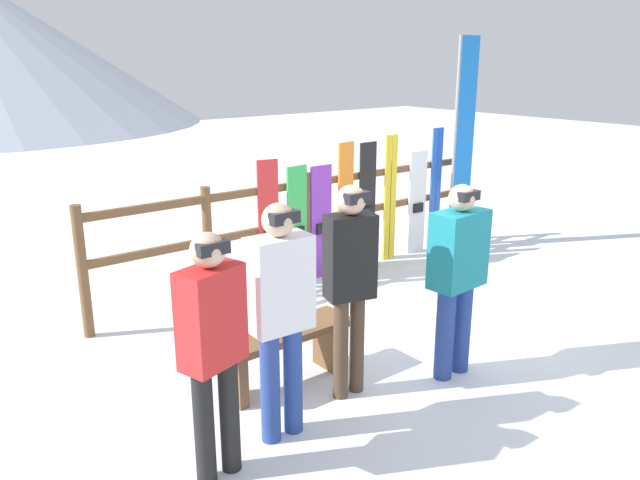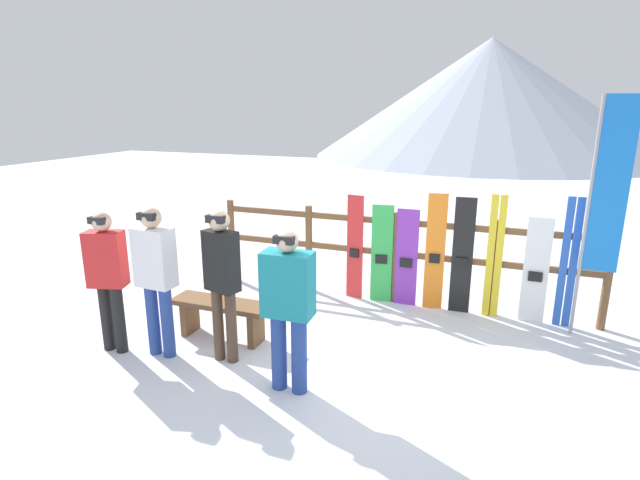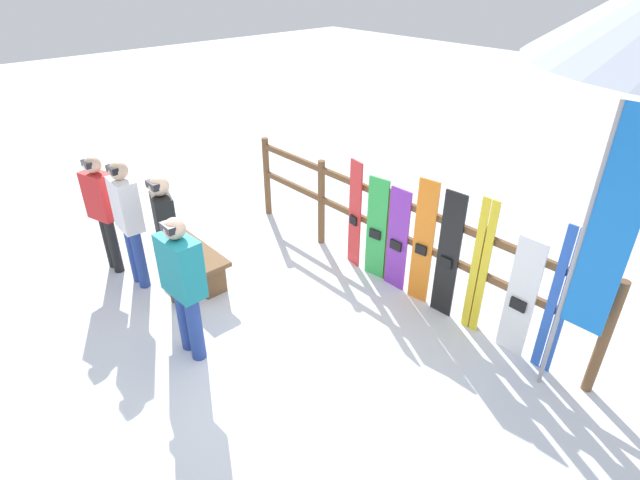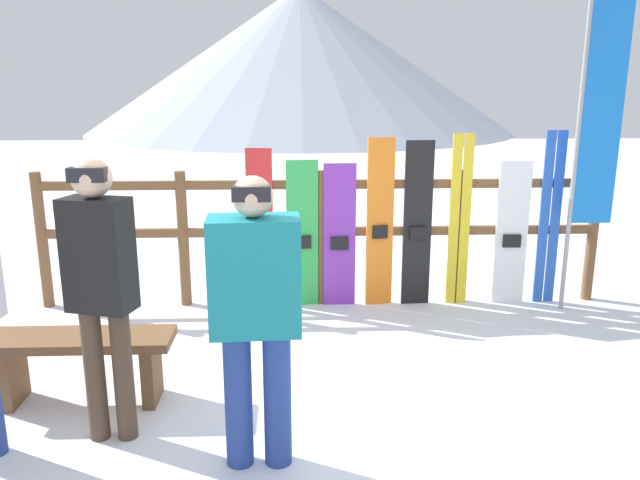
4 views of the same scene
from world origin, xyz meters
The scene contains 16 objects.
ground_plane centered at (0.00, 0.00, 0.00)m, with size 40.00×40.00×0.00m, color white.
fence centered at (0.00, 2.14, 0.75)m, with size 5.29×0.10×1.28m.
bench centered at (-1.66, 0.28, 0.34)m, with size 1.20×0.36×0.47m.
person_teal centered at (-0.46, -0.46, 0.92)m, with size 0.48×0.28×1.61m.
person_black centered at (-1.34, -0.17, 1.00)m, with size 0.40×0.29×1.67m.
person_white centered at (-2.07, -0.31, 0.97)m, with size 0.43×0.25×1.67m.
person_red centered at (-2.63, -0.41, 0.93)m, with size 0.44×0.32×1.60m.
snowboard_red centered at (-0.58, 2.08, 0.74)m, with size 0.24×0.09×1.49m.
snowboard_green centered at (-0.19, 2.08, 0.69)m, with size 0.30×0.09×1.38m.
snowboard_purple centered at (0.16, 2.08, 0.67)m, with size 0.30×0.06×1.35m.
snowboard_orange centered at (0.54, 2.08, 0.79)m, with size 0.26×0.08×1.59m.
snowboard_black_stripe centered at (0.89, 2.08, 0.77)m, with size 0.27×0.06×1.56m.
ski_pair_yellow centered at (1.29, 2.09, 0.81)m, with size 0.19×0.02×1.62m.
snowboard_white centered at (1.79, 2.08, 0.68)m, with size 0.30×0.06×1.37m.
ski_pair_blue centered at (2.14, 2.09, 0.82)m, with size 0.20×0.02×1.64m.
rental_flag centered at (2.37, 1.89, 1.67)m, with size 0.40×0.04×2.81m.
Camera 3 is at (3.47, -2.17, 3.71)m, focal length 28.00 mm.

